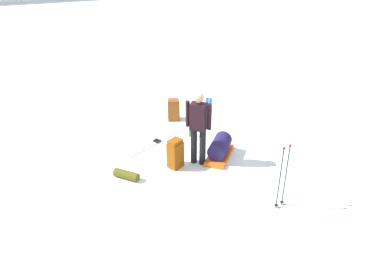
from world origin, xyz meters
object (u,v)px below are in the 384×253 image
(ski_pair_far, at_px, (208,111))
(gear_sled, at_px, (220,148))
(backpack_bright, at_px, (174,110))
(backpack_large_dark, at_px, (175,154))
(sleeping_mat_rolled, at_px, (126,175))
(ski_pair_near, at_px, (157,142))
(thermos_bottle, at_px, (190,132))
(ski_poles_planted_near, at_px, (283,174))
(skier_standing, at_px, (198,125))

(ski_pair_far, distance_m, gear_sled, 2.41)
(backpack_bright, bearing_deg, ski_pair_far, 8.77)
(backpack_large_dark, relative_size, sleeping_mat_rolled, 1.23)
(ski_pair_near, height_order, thermos_bottle, thermos_bottle)
(gear_sled, height_order, sleeping_mat_rolled, gear_sled)
(ski_poles_planted_near, height_order, sleeping_mat_rolled, ski_poles_planted_near)
(thermos_bottle, bearing_deg, ski_poles_planted_near, -76.28)
(backpack_large_dark, bearing_deg, gear_sled, 3.18)
(skier_standing, bearing_deg, ski_poles_planted_near, -62.88)
(backpack_bright, bearing_deg, thermos_bottle, -82.65)
(thermos_bottle, bearing_deg, backpack_bright, 97.35)
(ski_pair_far, height_order, backpack_bright, backpack_bright)
(skier_standing, relative_size, ski_pair_far, 0.92)
(backpack_large_dark, relative_size, thermos_bottle, 2.59)
(skier_standing, distance_m, ski_pair_far, 2.82)
(gear_sled, relative_size, thermos_bottle, 4.12)
(sleeping_mat_rolled, bearing_deg, ski_pair_near, 52.90)
(ski_pair_far, bearing_deg, ski_pair_near, -145.99)
(skier_standing, bearing_deg, backpack_bright, 88.09)
(ski_poles_planted_near, bearing_deg, gear_sled, 101.97)
(backpack_bright, xyz_separation_m, ski_poles_planted_near, (0.88, -4.10, 0.44))
(ski_poles_planted_near, distance_m, sleeping_mat_rolled, 3.20)
(backpack_large_dark, xyz_separation_m, ski_poles_planted_near, (1.47, -1.88, 0.40))
(ski_pair_far, distance_m, backpack_bright, 1.12)
(backpack_bright, height_order, ski_poles_planted_near, ski_poles_planted_near)
(ski_pair_far, relative_size, thermos_bottle, 7.14)
(backpack_large_dark, relative_size, backpack_bright, 1.14)
(ski_pair_far, bearing_deg, ski_poles_planted_near, -92.57)
(backpack_large_dark, relative_size, gear_sled, 0.63)
(gear_sled, bearing_deg, backpack_bright, 102.29)
(backpack_bright, relative_size, gear_sled, 0.55)
(ski_pair_far, bearing_deg, thermos_bottle, -128.01)
(ski_poles_planted_near, distance_m, gear_sled, 2.05)
(gear_sled, bearing_deg, sleeping_mat_rolled, -175.74)
(ski_poles_planted_near, bearing_deg, backpack_large_dark, 128.04)
(ski_pair_near, relative_size, backpack_large_dark, 2.50)
(ski_poles_planted_near, bearing_deg, ski_pair_far, 87.43)
(ski_pair_far, distance_m, thermos_bottle, 1.53)
(ski_poles_planted_near, height_order, thermos_bottle, ski_poles_planted_near)
(backpack_large_dark, bearing_deg, sleeping_mat_rolled, -174.70)
(ski_pair_far, distance_m, backpack_large_dark, 2.93)
(ski_pair_near, relative_size, sleeping_mat_rolled, 3.06)
(skier_standing, bearing_deg, thermos_bottle, 80.13)
(backpack_bright, xyz_separation_m, gear_sled, (0.47, -2.16, -0.07))
(ski_poles_planted_near, xyz_separation_m, gear_sled, (-0.41, 1.94, -0.51))
(ski_pair_far, relative_size, ski_poles_planted_near, 1.40)
(gear_sled, bearing_deg, backpack_large_dark, -176.82)
(ski_poles_planted_near, distance_m, thermos_bottle, 3.21)
(skier_standing, height_order, thermos_bottle, skier_standing)
(ski_pair_near, height_order, ski_pair_far, same)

